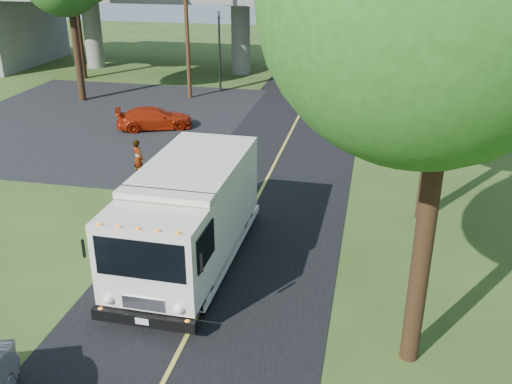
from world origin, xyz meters
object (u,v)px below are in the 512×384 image
(utility_pole, at_px, (187,25))
(step_van, at_px, (188,214))
(traffic_signal, at_px, (219,43))
(red_sedan, at_px, (154,118))
(pedestrian, at_px, (138,158))

(utility_pole, height_order, step_van, utility_pole)
(traffic_signal, distance_m, red_sedan, 9.23)
(pedestrian, bearing_deg, traffic_signal, -54.64)
(traffic_signal, bearing_deg, step_van, -77.19)
(utility_pole, xyz_separation_m, red_sedan, (0.22, -6.76, -4.01))
(traffic_signal, height_order, utility_pole, utility_pole)
(step_van, xyz_separation_m, pedestrian, (-4.42, 6.50, -0.90))
(traffic_signal, relative_size, pedestrian, 3.21)
(red_sedan, relative_size, pedestrian, 2.49)
(step_van, relative_size, pedestrian, 4.65)
(utility_pole, height_order, pedestrian, utility_pole)
(traffic_signal, height_order, red_sedan, traffic_signal)
(pedestrian, bearing_deg, red_sedan, -41.16)
(utility_pole, relative_size, pedestrian, 5.56)
(step_van, distance_m, red_sedan, 14.55)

